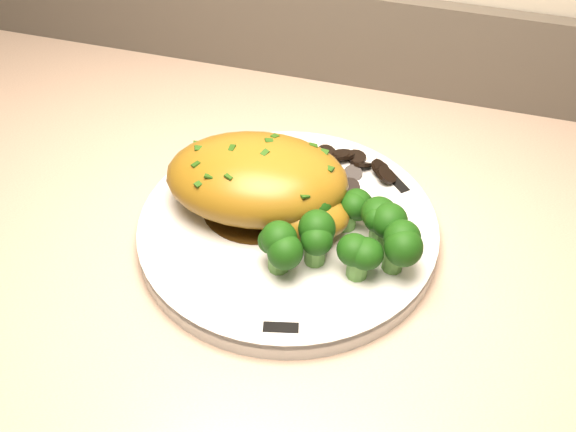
# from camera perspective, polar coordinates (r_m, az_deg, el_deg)

# --- Properties ---
(plate) EXTENTS (0.34, 0.34, 0.02)m
(plate) POSITION_cam_1_polar(r_m,az_deg,el_deg) (0.71, 0.00, -1.15)
(plate) COLOR silver
(plate) RESTS_ON counter
(rim_accent_0) EXTENTS (0.03, 0.03, 0.00)m
(rim_accent_0) POSITION_cam_1_polar(r_m,az_deg,el_deg) (0.75, 8.64, 2.57)
(rim_accent_0) COLOR black
(rim_accent_0) RESTS_ON plate
(rim_accent_1) EXTENTS (0.02, 0.03, 0.00)m
(rim_accent_1) POSITION_cam_1_polar(r_m,az_deg,el_deg) (0.76, -8.10, 3.10)
(rim_accent_1) COLOR black
(rim_accent_1) RESTS_ON plate
(rim_accent_2) EXTENTS (0.03, 0.02, 0.00)m
(rim_accent_2) POSITION_cam_1_polar(r_m,az_deg,el_deg) (0.62, -0.57, -8.82)
(rim_accent_2) COLOR black
(rim_accent_2) RESTS_ON plate
(gravy_pool) EXTENTS (0.11, 0.11, 0.00)m
(gravy_pool) POSITION_cam_1_polar(r_m,az_deg,el_deg) (0.72, -2.40, 0.90)
(gravy_pool) COLOR #321E09
(gravy_pool) RESTS_ON plate
(chicken_breast) EXTENTS (0.20, 0.14, 0.07)m
(chicken_breast) POSITION_cam_1_polar(r_m,az_deg,el_deg) (0.69, -2.03, 2.64)
(chicken_breast) COLOR #8F6418
(chicken_breast) RESTS_ON plate
(mushroom_pile) EXTENTS (0.10, 0.07, 0.03)m
(mushroom_pile) POSITION_cam_1_polar(r_m,az_deg,el_deg) (0.75, 4.71, 3.22)
(mushroom_pile) COLOR black
(mushroom_pile) RESTS_ON plate
(broccoli_florets) EXTENTS (0.13, 0.10, 0.04)m
(broccoli_florets) POSITION_cam_1_polar(r_m,az_deg,el_deg) (0.66, 4.14, -1.43)
(broccoli_florets) COLOR #57933E
(broccoli_florets) RESTS_ON plate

